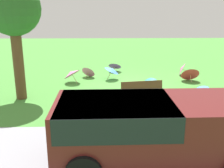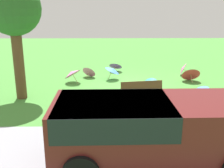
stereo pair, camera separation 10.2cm
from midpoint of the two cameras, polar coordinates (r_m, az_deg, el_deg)
ground at (r=12.74m, az=3.71°, el=-0.11°), size 40.00×40.00×0.00m
road_strip at (r=6.75m, az=8.21°, el=-15.79°), size 40.00×3.83×0.01m
van_dark at (r=6.25m, az=7.84°, el=-9.06°), size 4.63×2.18×1.53m
park_bench at (r=10.22m, az=6.44°, el=-1.58°), size 1.66×0.72×0.90m
shade_tree at (r=10.89m, az=-20.09°, el=14.44°), size 2.06×2.06×4.55m
parasol_red_0 at (r=13.78m, az=16.70°, el=2.19°), size 0.91×0.79×0.80m
parasol_blue_0 at (r=13.47m, az=0.37°, el=3.11°), size 0.77×0.78×0.75m
parasol_blue_1 at (r=11.22m, az=18.74°, el=-1.20°), size 0.88×0.89×0.60m
parasol_pink_0 at (r=13.05m, az=-8.41°, el=2.37°), size 1.08×1.10×0.80m
parasol_purple_0 at (r=15.21m, az=0.99°, el=4.00°), size 0.87×0.82×0.62m
parasol_pink_1 at (r=14.88m, az=15.05°, el=3.17°), size 0.71×0.83×0.73m
parasol_teal_1 at (r=11.45m, az=8.30°, el=-0.13°), size 0.97×0.94×0.70m
parasol_pink_2 at (r=14.03m, az=-4.66°, el=2.74°), size 0.87×0.79×0.64m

